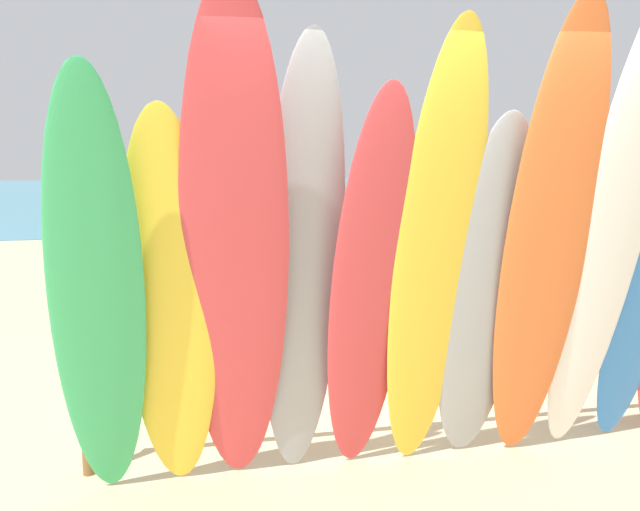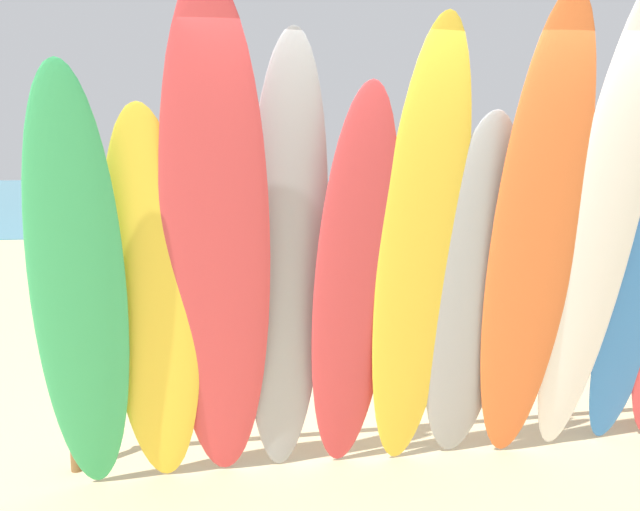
# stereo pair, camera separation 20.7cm
# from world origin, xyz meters

# --- Properties ---
(ground) EXTENTS (60.00, 60.00, 0.00)m
(ground) POSITION_xyz_m (0.00, 14.00, 0.00)
(ground) COLOR #D3BC8C
(ocean_water) EXTENTS (60.00, 40.00, 0.02)m
(ocean_water) POSITION_xyz_m (0.00, 31.94, 0.01)
(ocean_water) COLOR teal
(ocean_water) RESTS_ON ground
(surfboard_rack) EXTENTS (4.01, 0.07, 0.72)m
(surfboard_rack) POSITION_xyz_m (0.00, 0.00, 0.59)
(surfboard_rack) COLOR brown
(surfboard_rack) RESTS_ON ground
(surfboard_green_0) EXTENTS (0.49, 0.73, 2.33)m
(surfboard_green_0) POSITION_xyz_m (-1.79, -0.50, 1.16)
(surfboard_green_0) COLOR #38B266
(surfboard_green_0) RESTS_ON ground
(surfboard_yellow_1) EXTENTS (0.55, 0.60, 2.15)m
(surfboard_yellow_1) POSITION_xyz_m (-1.43, -0.40, 1.08)
(surfboard_yellow_1) COLOR yellow
(surfboard_yellow_1) RESTS_ON ground
(surfboard_red_2) EXTENTS (0.63, 0.84, 2.72)m
(surfboard_red_2) POSITION_xyz_m (-1.09, -0.51, 1.36)
(surfboard_red_2) COLOR #D13D42
(surfboard_red_2) RESTS_ON ground
(surfboard_grey_3) EXTENTS (0.50, 0.57, 2.53)m
(surfboard_grey_3) POSITION_xyz_m (-0.71, -0.38, 1.26)
(surfboard_grey_3) COLOR #999EA3
(surfboard_grey_3) RESTS_ON ground
(surfboard_red_4) EXTENTS (0.52, 0.68, 2.27)m
(surfboard_red_4) POSITION_xyz_m (-0.34, -0.44, 1.13)
(surfboard_red_4) COLOR #D13D42
(surfboard_red_4) RESTS_ON ground
(surfboard_yellow_5) EXTENTS (0.57, 0.69, 2.60)m
(surfboard_yellow_5) POSITION_xyz_m (0.03, -0.47, 1.30)
(surfboard_yellow_5) COLOR yellow
(surfboard_yellow_5) RESTS_ON ground
(surfboard_grey_6) EXTENTS (0.56, 0.58, 2.14)m
(surfboard_grey_6) POSITION_xyz_m (0.38, -0.39, 1.07)
(surfboard_grey_6) COLOR #999EA3
(surfboard_grey_6) RESTS_ON ground
(surfboard_orange_7) EXTENTS (0.57, 0.80, 2.72)m
(surfboard_orange_7) POSITION_xyz_m (0.68, -0.55, 1.36)
(surfboard_orange_7) COLOR orange
(surfboard_orange_7) RESTS_ON ground
(surfboard_white_8) EXTENTS (0.47, 0.87, 2.81)m
(surfboard_white_8) POSITION_xyz_m (1.07, -0.57, 1.41)
(surfboard_white_8) COLOR white
(surfboard_white_8) RESTS_ON ground
(beachgoer_near_rack) EXTENTS (0.42, 0.52, 1.61)m
(beachgoer_near_rack) POSITION_xyz_m (0.48, 5.01, 0.93)
(beachgoer_near_rack) COLOR brown
(beachgoer_near_rack) RESTS_ON ground
(beachgoer_midbeach) EXTENTS (0.39, 0.57, 1.51)m
(beachgoer_midbeach) POSITION_xyz_m (-0.39, 7.03, 0.87)
(beachgoer_midbeach) COLOR beige
(beachgoer_midbeach) RESTS_ON ground
(beach_chair_red) EXTENTS (0.72, 0.83, 0.81)m
(beach_chair_red) POSITION_xyz_m (2.94, 2.39, 0.43)
(beach_chair_red) COLOR #B7B7BC
(beach_chair_red) RESTS_ON ground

